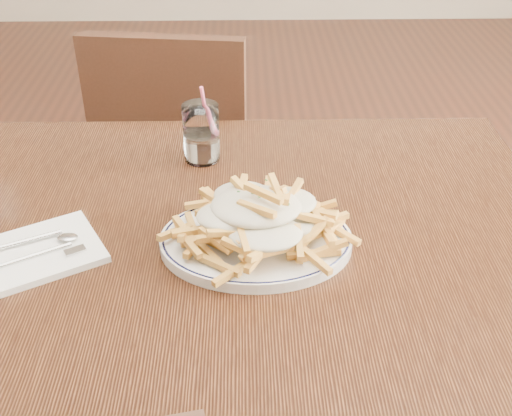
{
  "coord_description": "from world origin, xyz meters",
  "views": [
    {
      "loc": [
        0.09,
        -0.82,
        1.34
      ],
      "look_at": [
        0.1,
        -0.04,
        0.82
      ],
      "focal_mm": 45.0,
      "sensor_mm": 36.0,
      "label": 1
    }
  ],
  "objects_px": {
    "chair_far": "(178,157)",
    "water_glass": "(201,136)",
    "table": "(194,271)",
    "loaded_fries": "(256,214)",
    "fries_plate": "(256,241)"
  },
  "relations": [
    {
      "from": "chair_far",
      "to": "water_glass",
      "type": "relative_size",
      "value": 5.81
    },
    {
      "from": "table",
      "to": "water_glass",
      "type": "height_order",
      "value": "water_glass"
    },
    {
      "from": "chair_far",
      "to": "loaded_fries",
      "type": "xyz_separation_m",
      "value": [
        0.2,
        -0.76,
        0.32
      ]
    },
    {
      "from": "chair_far",
      "to": "loaded_fries",
      "type": "relative_size",
      "value": 3.41
    },
    {
      "from": "fries_plate",
      "to": "water_glass",
      "type": "relative_size",
      "value": 2.11
    },
    {
      "from": "fries_plate",
      "to": "loaded_fries",
      "type": "distance_m",
      "value": 0.05
    },
    {
      "from": "table",
      "to": "fries_plate",
      "type": "distance_m",
      "value": 0.14
    },
    {
      "from": "table",
      "to": "fries_plate",
      "type": "xyz_separation_m",
      "value": [
        0.1,
        -0.04,
        0.09
      ]
    },
    {
      "from": "chair_far",
      "to": "loaded_fries",
      "type": "bearing_deg",
      "value": -75.4
    },
    {
      "from": "fries_plate",
      "to": "chair_far",
      "type": "bearing_deg",
      "value": 104.6
    },
    {
      "from": "loaded_fries",
      "to": "water_glass",
      "type": "bearing_deg",
      "value": 109.03
    },
    {
      "from": "fries_plate",
      "to": "water_glass",
      "type": "bearing_deg",
      "value": 109.03
    },
    {
      "from": "fries_plate",
      "to": "water_glass",
      "type": "height_order",
      "value": "water_glass"
    },
    {
      "from": "chair_far",
      "to": "fries_plate",
      "type": "distance_m",
      "value": 0.83
    },
    {
      "from": "fries_plate",
      "to": "loaded_fries",
      "type": "relative_size",
      "value": 1.24
    }
  ]
}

